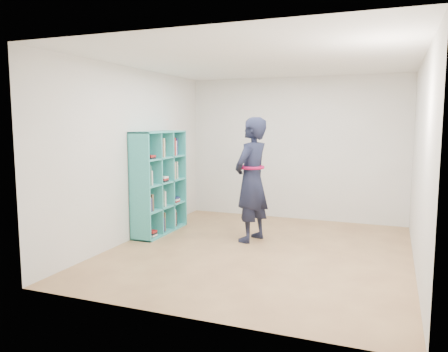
% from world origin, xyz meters
% --- Properties ---
extents(floor, '(4.50, 4.50, 0.00)m').
position_xyz_m(floor, '(0.00, 0.00, 0.00)').
color(floor, brown).
rests_on(floor, ground).
extents(ceiling, '(4.50, 4.50, 0.00)m').
position_xyz_m(ceiling, '(0.00, 0.00, 2.60)').
color(ceiling, white).
rests_on(ceiling, wall_back).
extents(wall_left, '(0.02, 4.50, 2.60)m').
position_xyz_m(wall_left, '(-2.00, 0.00, 1.30)').
color(wall_left, silver).
rests_on(wall_left, floor).
extents(wall_right, '(0.02, 4.50, 2.60)m').
position_xyz_m(wall_right, '(2.00, 0.00, 1.30)').
color(wall_right, silver).
rests_on(wall_right, floor).
extents(wall_back, '(4.00, 0.02, 2.60)m').
position_xyz_m(wall_back, '(0.00, 2.25, 1.30)').
color(wall_back, silver).
rests_on(wall_back, floor).
extents(wall_front, '(4.00, 0.02, 2.60)m').
position_xyz_m(wall_front, '(0.00, -2.25, 1.30)').
color(wall_front, silver).
rests_on(wall_front, floor).
extents(bookshelf, '(0.36, 1.24, 1.65)m').
position_xyz_m(bookshelf, '(-1.84, 0.43, 0.81)').
color(bookshelf, teal).
rests_on(bookshelf, floor).
extents(person, '(0.61, 0.77, 1.86)m').
position_xyz_m(person, '(-0.27, 0.49, 0.93)').
color(person, black).
rests_on(person, floor).
extents(smartphone, '(0.02, 0.10, 0.14)m').
position_xyz_m(smartphone, '(-0.38, 0.62, 1.06)').
color(smartphone, silver).
rests_on(smartphone, person).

